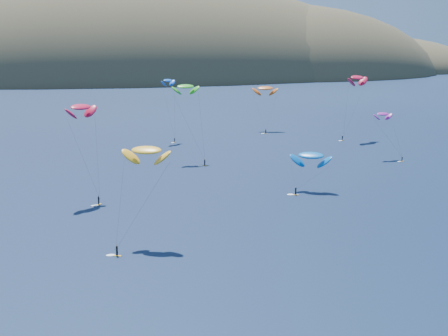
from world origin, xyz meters
name	(u,v)px	position (x,y,z in m)	size (l,w,h in m)	color
island	(145,85)	(39.40, 562.36, -10.74)	(730.00, 300.00, 210.00)	#3D3526
kitesurfer_2	(146,150)	(-11.01, 55.58, 18.92)	(13.07, 12.49, 21.64)	#FCAC1C
kitesurfer_3	(186,87)	(10.35, 135.56, 24.48)	(9.45, 13.76, 26.98)	#FCAC1C
kitesurfer_4	(168,81)	(9.92, 174.40, 23.54)	(7.69, 9.35, 25.65)	#FCAC1C
kitesurfer_5	(311,155)	(36.39, 87.71, 9.55)	(12.39, 9.83, 12.55)	#FCAC1C
kitesurfer_6	(383,114)	(75.73, 124.27, 14.95)	(8.15, 9.68, 16.88)	#FCAC1C
kitesurfer_8	(357,78)	(83.13, 161.46, 24.43)	(13.13, 9.72, 27.51)	#FCAC1C
kitesurfer_9	(81,107)	(-23.49, 91.97, 23.69)	(9.81, 11.96, 26.34)	#FCAC1C
kitesurfer_11	(265,88)	(54.77, 192.83, 18.12)	(11.39, 14.91, 21.07)	#FCAC1C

